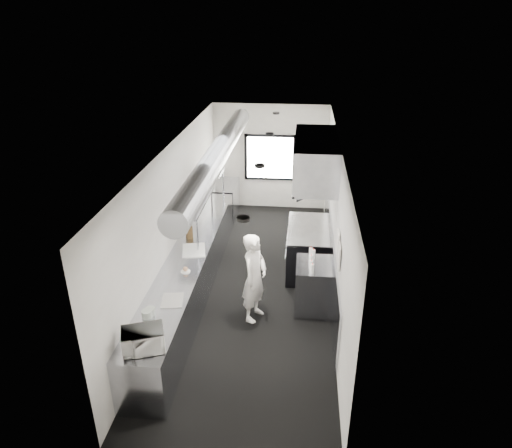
% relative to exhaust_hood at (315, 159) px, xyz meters
% --- Properties ---
extents(floor, '(3.00, 8.00, 0.01)m').
position_rel_exhaust_hood_xyz_m(floor, '(-1.10, -0.70, -2.39)').
color(floor, black).
rests_on(floor, ground).
extents(ceiling, '(3.00, 8.00, 0.01)m').
position_rel_exhaust_hood_xyz_m(ceiling, '(-1.10, -0.70, 0.41)').
color(ceiling, silver).
rests_on(ceiling, wall_back).
extents(wall_back, '(3.00, 0.02, 2.80)m').
position_rel_exhaust_hood_xyz_m(wall_back, '(-1.10, 3.30, -0.99)').
color(wall_back, silver).
rests_on(wall_back, floor).
extents(wall_front, '(3.00, 0.02, 2.80)m').
position_rel_exhaust_hood_xyz_m(wall_front, '(-1.10, -4.70, -0.99)').
color(wall_front, silver).
rests_on(wall_front, floor).
extents(wall_left, '(0.02, 8.00, 2.80)m').
position_rel_exhaust_hood_xyz_m(wall_left, '(-2.60, -0.70, -0.99)').
color(wall_left, silver).
rests_on(wall_left, floor).
extents(wall_right, '(0.02, 8.00, 2.80)m').
position_rel_exhaust_hood_xyz_m(wall_right, '(0.40, -0.70, -0.99)').
color(wall_right, silver).
rests_on(wall_right, floor).
extents(wall_cladding, '(0.03, 5.50, 1.10)m').
position_rel_exhaust_hood_xyz_m(wall_cladding, '(0.38, -0.40, -1.84)').
color(wall_cladding, '#999CA6').
rests_on(wall_cladding, wall_right).
extents(hvac_duct, '(0.40, 6.40, 0.40)m').
position_rel_exhaust_hood_xyz_m(hvac_duct, '(-1.80, -0.30, 0.16)').
color(hvac_duct, gray).
rests_on(hvac_duct, ceiling).
extents(service_window, '(1.36, 0.05, 1.25)m').
position_rel_exhaust_hood_xyz_m(service_window, '(-1.10, 3.26, -0.99)').
color(service_window, silver).
rests_on(service_window, wall_back).
extents(exhaust_hood, '(0.81, 2.20, 0.88)m').
position_rel_exhaust_hood_xyz_m(exhaust_hood, '(0.00, 0.00, 0.00)').
color(exhaust_hood, '#999CA6').
rests_on(exhaust_hood, ceiling).
extents(prep_counter, '(0.70, 6.00, 0.90)m').
position_rel_exhaust_hood_xyz_m(prep_counter, '(-2.25, -1.20, -1.94)').
color(prep_counter, '#999CA6').
rests_on(prep_counter, floor).
extents(pass_shelf, '(0.45, 3.00, 0.68)m').
position_rel_exhaust_hood_xyz_m(pass_shelf, '(-2.29, 0.30, -0.86)').
color(pass_shelf, '#999CA6').
rests_on(pass_shelf, prep_counter).
extents(range, '(0.88, 1.60, 0.94)m').
position_rel_exhaust_hood_xyz_m(range, '(-0.06, 0.00, -1.92)').
color(range, black).
rests_on(range, floor).
extents(bottle_station, '(0.65, 0.80, 0.90)m').
position_rel_exhaust_hood_xyz_m(bottle_station, '(0.05, -1.40, -1.94)').
color(bottle_station, '#999CA6').
rests_on(bottle_station, floor).
extents(far_work_table, '(0.70, 1.20, 0.90)m').
position_rel_exhaust_hood_xyz_m(far_work_table, '(-2.25, 2.50, -1.94)').
color(far_work_table, '#999CA6').
rests_on(far_work_table, floor).
extents(notice_sheet_a, '(0.02, 0.28, 0.38)m').
position_rel_exhaust_hood_xyz_m(notice_sheet_a, '(0.37, -1.90, -0.79)').
color(notice_sheet_a, silver).
rests_on(notice_sheet_a, wall_right).
extents(notice_sheet_b, '(0.02, 0.28, 0.38)m').
position_rel_exhaust_hood_xyz_m(notice_sheet_b, '(0.37, -2.25, -0.84)').
color(notice_sheet_b, silver).
rests_on(notice_sheet_b, wall_right).
extents(line_cook, '(0.57, 0.69, 1.61)m').
position_rel_exhaust_hood_xyz_m(line_cook, '(-0.97, -1.79, -1.58)').
color(line_cook, white).
rests_on(line_cook, floor).
extents(microwave, '(0.60, 0.53, 0.30)m').
position_rel_exhaust_hood_xyz_m(microwave, '(-2.21, -3.87, -1.34)').
color(microwave, white).
rests_on(microwave, prep_counter).
extents(deli_tub_a, '(0.18, 0.18, 0.11)m').
position_rel_exhaust_hood_xyz_m(deli_tub_a, '(-2.39, -3.19, -1.44)').
color(deli_tub_a, '#A3ADA0').
rests_on(deli_tub_a, prep_counter).
extents(deli_tub_b, '(0.19, 0.19, 0.11)m').
position_rel_exhaust_hood_xyz_m(deli_tub_b, '(-2.36, -3.11, -1.44)').
color(deli_tub_b, '#A3ADA0').
rests_on(deli_tub_b, prep_counter).
extents(newspaper, '(0.38, 0.45, 0.01)m').
position_rel_exhaust_hood_xyz_m(newspaper, '(-2.14, -2.74, -1.49)').
color(newspaper, beige).
rests_on(newspaper, prep_counter).
extents(small_plate, '(0.19, 0.19, 0.01)m').
position_rel_exhaust_hood_xyz_m(small_plate, '(-2.14, -1.88, -1.48)').
color(small_plate, white).
rests_on(small_plate, prep_counter).
extents(pastry, '(0.08, 0.08, 0.08)m').
position_rel_exhaust_hood_xyz_m(pastry, '(-2.14, -1.88, -1.43)').
color(pastry, tan).
rests_on(pastry, small_plate).
extents(cutting_board, '(0.52, 0.63, 0.02)m').
position_rel_exhaust_hood_xyz_m(cutting_board, '(-2.17, -1.11, -1.48)').
color(cutting_board, silver).
rests_on(cutting_board, prep_counter).
extents(knife_block, '(0.20, 0.26, 0.26)m').
position_rel_exhaust_hood_xyz_m(knife_block, '(-2.39, -0.54, -1.36)').
color(knife_block, brown).
rests_on(knife_block, prep_counter).
extents(plate_stack_a, '(0.33, 0.33, 0.31)m').
position_rel_exhaust_hood_xyz_m(plate_stack_a, '(-2.31, -0.42, -0.67)').
color(plate_stack_a, white).
rests_on(plate_stack_a, pass_shelf).
extents(plate_stack_b, '(0.24, 0.24, 0.30)m').
position_rel_exhaust_hood_xyz_m(plate_stack_b, '(-2.30, 0.10, -0.67)').
color(plate_stack_b, white).
rests_on(plate_stack_b, pass_shelf).
extents(plate_stack_c, '(0.29, 0.29, 0.32)m').
position_rel_exhaust_hood_xyz_m(plate_stack_c, '(-2.32, 0.42, -0.66)').
color(plate_stack_c, white).
rests_on(plate_stack_c, pass_shelf).
extents(plate_stack_d, '(0.25, 0.25, 0.38)m').
position_rel_exhaust_hood_xyz_m(plate_stack_d, '(-2.31, 0.92, -0.63)').
color(plate_stack_d, white).
rests_on(plate_stack_d, pass_shelf).
extents(squeeze_bottle_a, '(0.06, 0.06, 0.18)m').
position_rel_exhaust_hood_xyz_m(squeeze_bottle_a, '(0.00, -1.71, -1.40)').
color(squeeze_bottle_a, silver).
rests_on(squeeze_bottle_a, bottle_station).
extents(squeeze_bottle_b, '(0.06, 0.06, 0.17)m').
position_rel_exhaust_hood_xyz_m(squeeze_bottle_b, '(-0.02, -1.58, -1.40)').
color(squeeze_bottle_b, silver).
rests_on(squeeze_bottle_b, bottle_station).
extents(squeeze_bottle_c, '(0.07, 0.07, 0.17)m').
position_rel_exhaust_hood_xyz_m(squeeze_bottle_c, '(-0.02, -1.38, -1.41)').
color(squeeze_bottle_c, silver).
rests_on(squeeze_bottle_c, bottle_station).
extents(squeeze_bottle_d, '(0.08, 0.08, 0.19)m').
position_rel_exhaust_hood_xyz_m(squeeze_bottle_d, '(0.02, -1.21, -1.40)').
color(squeeze_bottle_d, silver).
rests_on(squeeze_bottle_d, bottle_station).
extents(squeeze_bottle_e, '(0.07, 0.07, 0.19)m').
position_rel_exhaust_hood_xyz_m(squeeze_bottle_e, '(-0.02, -1.14, -1.40)').
color(squeeze_bottle_e, silver).
rests_on(squeeze_bottle_e, bottle_station).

